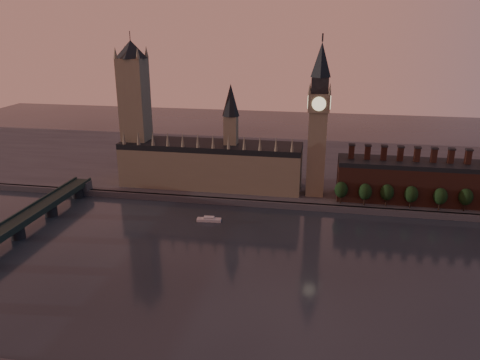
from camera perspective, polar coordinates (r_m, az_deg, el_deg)
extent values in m
plane|color=black|center=(231.92, 5.67, -11.80)|extent=(900.00, 900.00, 0.00)
cube|color=#4C4C51|center=(312.10, 7.08, -3.19)|extent=(900.00, 4.00, 4.00)
cube|color=#4C4C51|center=(397.10, 7.87, 1.56)|extent=(900.00, 180.00, 4.00)
cube|color=#766B54|center=(339.21, -3.57, 1.57)|extent=(130.00, 30.00, 28.00)
cube|color=black|center=(334.89, -3.63, 4.19)|extent=(130.00, 30.00, 4.00)
cube|color=#766B54|center=(329.35, -1.11, 5.77)|extent=(9.00, 9.00, 24.00)
cone|color=black|center=(325.04, -1.14, 9.73)|extent=(12.00, 12.00, 22.00)
cone|color=#766B54|center=(339.32, -13.98, 5.08)|extent=(2.60, 2.60, 10.00)
cone|color=#766B54|center=(335.13, -12.30, 5.04)|extent=(2.60, 2.60, 10.00)
cone|color=#766B54|center=(331.22, -10.58, 5.00)|extent=(2.60, 2.60, 10.00)
cone|color=#766B54|center=(327.63, -8.81, 4.95)|extent=(2.60, 2.60, 10.00)
cone|color=#766B54|center=(324.35, -7.01, 4.89)|extent=(2.60, 2.60, 10.00)
cone|color=#766B54|center=(321.39, -5.18, 4.83)|extent=(2.60, 2.60, 10.00)
cone|color=#766B54|center=(318.76, -3.31, 4.76)|extent=(2.60, 2.60, 10.00)
cone|color=#766B54|center=(316.48, -1.41, 4.68)|extent=(2.60, 2.60, 10.00)
cone|color=#766B54|center=(314.55, 0.51, 4.60)|extent=(2.60, 2.60, 10.00)
cone|color=#766B54|center=(312.97, 2.45, 4.51)|extent=(2.60, 2.60, 10.00)
cone|color=#766B54|center=(311.76, 4.41, 4.42)|extent=(2.60, 2.60, 10.00)
cone|color=#766B54|center=(310.91, 6.38, 4.32)|extent=(2.60, 2.60, 10.00)
cube|color=#766B54|center=(348.61, -12.56, 6.89)|extent=(18.00, 18.00, 90.00)
cone|color=black|center=(342.36, -13.17, 15.27)|extent=(24.00, 24.00, 12.00)
cylinder|color=#232326|center=(342.12, -13.25, 16.27)|extent=(0.50, 0.50, 12.00)
cone|color=#766B54|center=(338.38, -14.97, 14.76)|extent=(3.00, 3.00, 8.00)
cone|color=#766B54|center=(332.02, -12.38, 14.89)|extent=(3.00, 3.00, 8.00)
cone|color=#766B54|center=(352.96, -13.86, 14.98)|extent=(3.00, 3.00, 8.00)
cone|color=#766B54|center=(346.87, -11.36, 15.09)|extent=(3.00, 3.00, 8.00)
cube|color=#766B54|center=(321.06, 9.30, 3.17)|extent=(12.00, 12.00, 58.00)
cube|color=#766B54|center=(313.74, 9.63, 9.34)|extent=(14.00, 14.00, 12.00)
cube|color=#232326|center=(312.22, 9.74, 11.33)|extent=(11.00, 11.00, 10.00)
cone|color=black|center=(310.69, 9.90, 14.26)|extent=(13.00, 13.00, 22.00)
cylinder|color=#232326|center=(310.03, 10.05, 16.74)|extent=(1.00, 1.00, 5.00)
cylinder|color=beige|center=(306.63, 9.60, 9.13)|extent=(9.00, 0.50, 9.00)
cylinder|color=beige|center=(320.86, 9.66, 9.54)|extent=(9.00, 0.50, 9.00)
cylinder|color=beige|center=(313.90, 8.30, 9.41)|extent=(0.50, 9.00, 9.00)
cylinder|color=beige|center=(313.75, 10.96, 9.26)|extent=(0.50, 9.00, 9.00)
cone|color=#766B54|center=(306.16, 8.46, 10.88)|extent=(2.00, 2.00, 6.00)
cone|color=#766B54|center=(306.02, 10.94, 10.74)|extent=(2.00, 2.00, 6.00)
cone|color=#766B54|center=(319.05, 8.55, 11.18)|extent=(2.00, 2.00, 6.00)
cone|color=#766B54|center=(318.92, 10.93, 11.05)|extent=(2.00, 2.00, 6.00)
cube|color=#51291F|center=(332.65, 21.27, -0.40)|extent=(110.00, 25.00, 24.00)
cube|color=black|center=(328.81, 21.54, 1.82)|extent=(110.00, 25.00, 3.00)
cube|color=#51291F|center=(321.00, 13.43, 3.36)|extent=(3.50, 3.50, 9.00)
cube|color=#232326|center=(319.77, 13.50, 4.22)|extent=(4.20, 4.20, 1.00)
cube|color=#51291F|center=(321.82, 15.29, 3.25)|extent=(3.50, 3.50, 9.00)
cube|color=#232326|center=(320.59, 15.36, 4.11)|extent=(4.20, 4.20, 1.00)
cube|color=#51291F|center=(322.96, 17.13, 3.13)|extent=(3.50, 3.50, 9.00)
cube|color=#232326|center=(321.74, 17.21, 3.99)|extent=(4.20, 4.20, 1.00)
cube|color=#51291F|center=(324.44, 18.96, 3.01)|extent=(3.50, 3.50, 9.00)
cube|color=#232326|center=(323.22, 19.05, 3.86)|extent=(4.20, 4.20, 1.00)
cube|color=#51291F|center=(326.25, 20.77, 2.89)|extent=(3.50, 3.50, 9.00)
cube|color=#232326|center=(325.04, 20.87, 3.74)|extent=(4.20, 4.20, 1.00)
cube|color=#51291F|center=(328.38, 22.56, 2.77)|extent=(3.50, 3.50, 9.00)
cube|color=#232326|center=(327.17, 22.66, 3.61)|extent=(4.20, 4.20, 1.00)
cube|color=#51291F|center=(330.82, 24.32, 2.65)|extent=(3.50, 3.50, 9.00)
cube|color=#232326|center=(329.63, 24.43, 3.48)|extent=(4.20, 4.20, 1.00)
cube|color=#51291F|center=(333.58, 26.06, 2.52)|extent=(3.50, 3.50, 9.00)
cube|color=#232326|center=(332.39, 26.18, 3.35)|extent=(4.20, 4.20, 1.00)
cylinder|color=black|center=(315.27, 12.15, -2.27)|extent=(0.80, 0.80, 6.00)
ellipsoid|color=black|center=(313.06, 12.23, -1.16)|extent=(8.60, 8.60, 10.75)
cylinder|color=black|center=(315.41, 14.91, -2.48)|extent=(0.80, 0.80, 6.00)
ellipsoid|color=black|center=(313.21, 15.01, -1.37)|extent=(8.60, 8.60, 10.75)
cylinder|color=black|center=(317.93, 17.37, -2.55)|extent=(0.80, 0.80, 6.00)
ellipsoid|color=black|center=(315.74, 17.49, -1.45)|extent=(8.60, 8.60, 10.75)
cylinder|color=black|center=(319.49, 20.02, -2.73)|extent=(0.80, 0.80, 6.00)
ellipsoid|color=black|center=(317.31, 20.15, -1.64)|extent=(8.60, 8.60, 10.75)
cylinder|color=black|center=(322.49, 23.09, -2.92)|extent=(0.80, 0.80, 6.00)
ellipsoid|color=black|center=(320.33, 23.24, -1.84)|extent=(8.60, 8.60, 10.75)
cylinder|color=black|center=(327.95, 25.66, -2.93)|extent=(0.80, 0.80, 6.00)
ellipsoid|color=black|center=(325.83, 25.82, -1.87)|extent=(8.60, 8.60, 10.75)
cube|color=#4C4C51|center=(352.74, -18.88, -0.63)|extent=(14.00, 8.00, 6.00)
cylinder|color=#232326|center=(296.86, -25.49, -5.74)|extent=(8.00, 8.00, 7.75)
cylinder|color=#232326|center=(322.54, -22.09, -3.38)|extent=(8.00, 8.00, 7.75)
cylinder|color=#232326|center=(349.64, -19.21, -1.37)|extent=(8.00, 8.00, 7.75)
cube|color=silver|center=(292.33, -3.80, -4.87)|extent=(15.34, 5.63, 1.72)
cube|color=silver|center=(291.74, -3.80, -4.60)|extent=(6.70, 3.78, 1.29)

